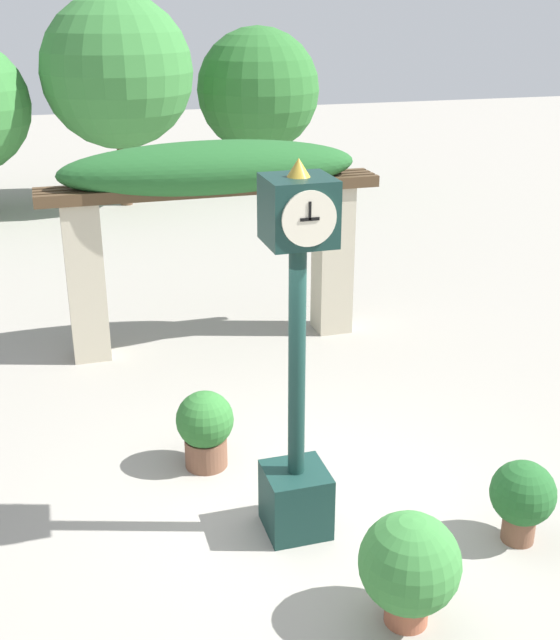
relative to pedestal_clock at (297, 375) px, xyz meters
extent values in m
plane|color=gray|center=(0.22, 0.18, -1.55)|extent=(60.00, 60.00, 0.00)
cube|color=#14332D|center=(0.00, 0.00, -1.25)|extent=(0.55, 0.55, 0.60)
cylinder|color=#14332D|center=(0.00, 0.00, 0.08)|extent=(0.15, 0.15, 2.06)
cylinder|color=gold|center=(0.00, 0.00, 1.13)|extent=(0.23, 0.23, 0.04)
cube|color=#14332D|center=(0.00, 0.00, 1.41)|extent=(0.52, 0.52, 0.52)
cylinder|color=beige|center=(0.00, -0.27, 1.41)|extent=(0.43, 0.02, 0.43)
cylinder|color=beige|center=(0.00, 0.27, 1.41)|extent=(0.43, 0.02, 0.43)
cube|color=black|center=(0.00, -0.29, 1.41)|extent=(0.15, 0.01, 0.02)
cube|color=black|center=(0.00, -0.29, 1.48)|extent=(0.02, 0.01, 0.14)
cone|color=gold|center=(0.00, 0.00, 1.75)|extent=(0.18, 0.18, 0.14)
cube|color=#BCB299|center=(-1.49, 4.41, -0.48)|extent=(0.48, 0.48, 2.13)
cube|color=#BCB299|center=(1.93, 4.41, -0.48)|extent=(0.48, 0.48, 2.13)
cube|color=#4C3823|center=(0.22, 4.18, 0.66)|extent=(4.51, 0.11, 0.15)
cube|color=#4C3823|center=(0.22, 4.33, 0.66)|extent=(4.51, 0.11, 0.15)
cube|color=#4C3823|center=(0.22, 4.49, 0.66)|extent=(4.51, 0.11, 0.15)
cube|color=#4C3823|center=(0.22, 4.65, 0.66)|extent=(4.51, 0.11, 0.15)
ellipsoid|color=#235B28|center=(0.22, 4.41, 0.91)|extent=(3.93, 1.08, 0.70)
cylinder|color=brown|center=(-0.57, 1.28, -1.39)|extent=(0.44, 0.44, 0.31)
sphere|color=#2D6B2D|center=(-0.57, 1.28, -1.02)|extent=(0.59, 0.59, 0.59)
cylinder|color=brown|center=(1.85, -0.73, -1.41)|extent=(0.29, 0.29, 0.27)
sphere|color=#235B28|center=(1.85, -0.73, -1.06)|extent=(0.58, 0.58, 0.58)
cylinder|color=#9E563D|center=(0.47, -1.37, -1.42)|extent=(0.34, 0.34, 0.25)
sphere|color=#387A38|center=(0.47, -1.37, -1.00)|extent=(0.78, 0.78, 0.78)
cylinder|color=brown|center=(-0.07, 13.06, -0.64)|extent=(0.28, 0.28, 1.83)
sphere|color=#387A38|center=(-0.07, 13.06, 1.46)|extent=(3.38, 3.38, 3.38)
cylinder|color=brown|center=(3.45, 14.10, -0.88)|extent=(0.28, 0.28, 1.34)
sphere|color=#2D6B2D|center=(3.45, 14.10, 0.86)|extent=(3.04, 3.04, 3.04)
camera|label=1|loc=(-1.86, -5.80, 2.93)|focal=45.00mm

